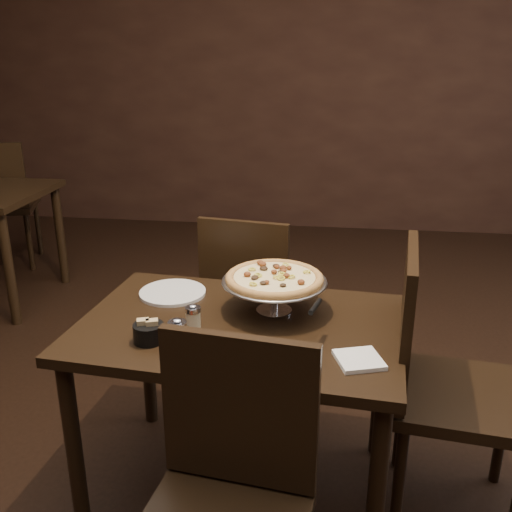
# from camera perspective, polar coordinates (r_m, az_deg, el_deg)

# --- Properties ---
(room) EXTENTS (6.04, 7.04, 2.84)m
(room) POSITION_cam_1_polar(r_m,az_deg,el_deg) (1.76, 3.28, 14.36)
(room) COLOR black
(room) RESTS_ON ground
(dining_table) EXTENTS (1.16, 0.83, 0.69)m
(dining_table) POSITION_cam_1_polar(r_m,az_deg,el_deg) (2.01, -1.62, -9.01)
(dining_table) COLOR black
(dining_table) RESTS_ON ground
(pizza_stand) EXTENTS (0.37, 0.37, 0.15)m
(pizza_stand) POSITION_cam_1_polar(r_m,az_deg,el_deg) (2.01, 1.86, -2.29)
(pizza_stand) COLOR silver
(pizza_stand) RESTS_ON dining_table
(parmesan_shaker) EXTENTS (0.05, 0.05, 0.09)m
(parmesan_shaker) POSITION_cam_1_polar(r_m,az_deg,el_deg) (1.92, -6.31, -6.14)
(parmesan_shaker) COLOR beige
(parmesan_shaker) RESTS_ON dining_table
(pepper_flake_shaker) EXTENTS (0.06, 0.06, 0.10)m
(pepper_flake_shaker) POSITION_cam_1_polar(r_m,az_deg,el_deg) (1.81, -7.84, -7.78)
(pepper_flake_shaker) COLOR maroon
(pepper_flake_shaker) RESTS_ON dining_table
(packet_caddy) EXTENTS (0.10, 0.10, 0.08)m
(packet_caddy) POSITION_cam_1_polar(r_m,az_deg,el_deg) (1.87, -10.70, -7.48)
(packet_caddy) COLOR black
(packet_caddy) RESTS_ON dining_table
(napkin_stack) EXTENTS (0.16, 0.16, 0.01)m
(napkin_stack) POSITION_cam_1_polar(r_m,az_deg,el_deg) (1.77, 10.26, -10.18)
(napkin_stack) COLOR white
(napkin_stack) RESTS_ON dining_table
(plate_left) EXTENTS (0.25, 0.25, 0.01)m
(plate_left) POSITION_cam_1_polar(r_m,az_deg,el_deg) (2.22, -8.34, -3.64)
(plate_left) COLOR silver
(plate_left) RESTS_ON dining_table
(plate_near) EXTENTS (0.23, 0.23, 0.01)m
(plate_near) POSITION_cam_1_polar(r_m,az_deg,el_deg) (1.69, 1.35, -11.29)
(plate_near) COLOR silver
(plate_near) RESTS_ON dining_table
(serving_spatula) EXTENTS (0.12, 0.12, 0.02)m
(serving_spatula) POSITION_cam_1_polar(r_m,az_deg,el_deg) (1.81, 5.95, -5.11)
(serving_spatula) COLOR silver
(serving_spatula) RESTS_ON pizza_stand
(chair_far) EXTENTS (0.47, 0.47, 0.88)m
(chair_far) POSITION_cam_1_polar(r_m,az_deg,el_deg) (2.70, -0.52, -3.99)
(chair_far) COLOR black
(chair_far) RESTS_ON ground
(chair_near) EXTENTS (0.47, 0.47, 0.90)m
(chair_near) POSITION_cam_1_polar(r_m,az_deg,el_deg) (1.58, -3.00, -23.22)
(chair_near) COLOR black
(chair_near) RESTS_ON ground
(chair_side) EXTENTS (0.51, 0.51, 0.97)m
(chair_side) POSITION_cam_1_polar(r_m,az_deg,el_deg) (2.07, 17.93, -11.39)
(chair_side) COLOR black
(chair_side) RESTS_ON ground
(bg_chair_far) EXTENTS (0.57, 0.57, 0.97)m
(bg_chair_far) POSITION_cam_1_polar(r_m,az_deg,el_deg) (4.66, -24.16, 5.15)
(bg_chair_far) COLOR black
(bg_chair_far) RESTS_ON ground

